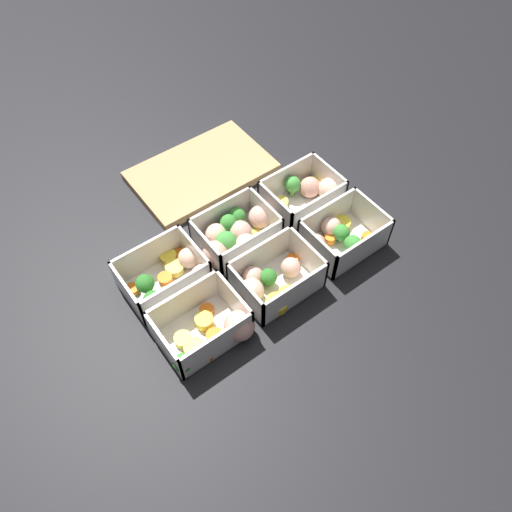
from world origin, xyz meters
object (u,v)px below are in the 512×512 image
container_near_center (272,280)px  container_near_right (338,236)px  container_far_right (307,193)px  container_far_center (236,236)px  container_far_left (171,279)px  container_near_left (211,329)px

container_near_center → container_near_right: 0.16m
container_near_center → container_far_right: 0.22m
container_far_center → container_far_right: bearing=1.4°
container_near_center → container_far_left: (-0.14, 0.11, 0.00)m
container_near_left → container_far_left: same height
container_near_center → container_far_center: same height
container_near_right → container_far_left: (-0.30, 0.10, -0.00)m
container_far_left → container_far_right: size_ratio=0.99×
container_far_center → container_far_right: 0.18m
container_near_center → container_far_right: same height
container_near_center → container_far_left: size_ratio=0.97×
container_near_left → container_far_left: 0.12m
container_near_left → container_far_left: (-0.00, 0.12, -0.00)m
container_near_left → container_far_right: size_ratio=0.94×
container_far_center → container_near_left: bearing=-137.3°
container_far_left → container_far_center: (0.15, 0.01, 0.00)m
container_near_center → container_far_left: 0.18m
container_near_center → container_far_right: (0.18, 0.12, 0.00)m
container_near_left → container_far_center: same height
container_far_left → container_near_center: bearing=-37.7°
container_far_center → container_far_right: size_ratio=1.12×
container_far_left → container_far_center: size_ratio=0.89×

